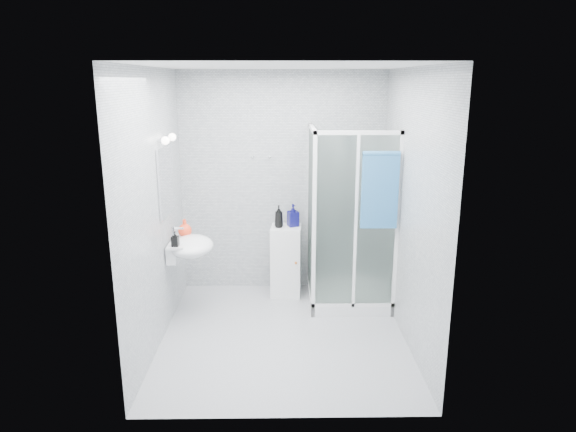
{
  "coord_description": "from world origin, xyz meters",
  "views": [
    {
      "loc": [
        -0.02,
        -4.67,
        2.48
      ],
      "look_at": [
        0.05,
        0.35,
        1.15
      ],
      "focal_mm": 32.0,
      "sensor_mm": 36.0,
      "label": 1
    }
  ],
  "objects_px": {
    "storage_cabinet": "(286,261)",
    "soap_dispenser_orange": "(185,228)",
    "hand_towel": "(380,188)",
    "wall_basin": "(189,247)",
    "shampoo_bottle_a": "(279,216)",
    "shower_enclosure": "(342,266)",
    "soap_dispenser_black": "(175,239)",
    "shampoo_bottle_b": "(293,215)"
  },
  "relations": [
    {
      "from": "shower_enclosure",
      "to": "shampoo_bottle_a",
      "type": "xyz_separation_m",
      "value": [
        -0.72,
        0.26,
        0.52
      ]
    },
    {
      "from": "soap_dispenser_orange",
      "to": "soap_dispenser_black",
      "type": "distance_m",
      "value": 0.35
    },
    {
      "from": "shower_enclosure",
      "to": "soap_dispenser_black",
      "type": "xyz_separation_m",
      "value": [
        -1.76,
        -0.51,
        0.49
      ]
    },
    {
      "from": "storage_cabinet",
      "to": "wall_basin",
      "type": "bearing_deg",
      "value": -145.69
    },
    {
      "from": "shampoo_bottle_a",
      "to": "wall_basin",
      "type": "bearing_deg",
      "value": -148.68
    },
    {
      "from": "shampoo_bottle_a",
      "to": "soap_dispenser_orange",
      "type": "distance_m",
      "value": 1.09
    },
    {
      "from": "wall_basin",
      "to": "shampoo_bottle_b",
      "type": "height_order",
      "value": "shampoo_bottle_b"
    },
    {
      "from": "hand_towel",
      "to": "shampoo_bottle_a",
      "type": "height_order",
      "value": "hand_towel"
    },
    {
      "from": "storage_cabinet",
      "to": "hand_towel",
      "type": "distance_m",
      "value": 1.53
    },
    {
      "from": "storage_cabinet",
      "to": "soap_dispenser_orange",
      "type": "height_order",
      "value": "soap_dispenser_orange"
    },
    {
      "from": "wall_basin",
      "to": "shampoo_bottle_b",
      "type": "xyz_separation_m",
      "value": [
        1.1,
        0.62,
        0.17
      ]
    },
    {
      "from": "shampoo_bottle_a",
      "to": "shampoo_bottle_b",
      "type": "distance_m",
      "value": 0.17
    },
    {
      "from": "hand_towel",
      "to": "shampoo_bottle_b",
      "type": "relative_size",
      "value": 3.04
    },
    {
      "from": "wall_basin",
      "to": "soap_dispenser_black",
      "type": "distance_m",
      "value": 0.26
    },
    {
      "from": "wall_basin",
      "to": "soap_dispenser_black",
      "type": "xyz_separation_m",
      "value": [
        -0.1,
        -0.19,
        0.14
      ]
    },
    {
      "from": "hand_towel",
      "to": "storage_cabinet",
      "type": "bearing_deg",
      "value": 144.57
    },
    {
      "from": "soap_dispenser_black",
      "to": "shampoo_bottle_b",
      "type": "bearing_deg",
      "value": 34.0
    },
    {
      "from": "storage_cabinet",
      "to": "shampoo_bottle_a",
      "type": "height_order",
      "value": "shampoo_bottle_a"
    },
    {
      "from": "shower_enclosure",
      "to": "shampoo_bottle_a",
      "type": "distance_m",
      "value": 0.92
    },
    {
      "from": "shampoo_bottle_a",
      "to": "shampoo_bottle_b",
      "type": "bearing_deg",
      "value": 17.06
    },
    {
      "from": "wall_basin",
      "to": "storage_cabinet",
      "type": "xyz_separation_m",
      "value": [
        1.02,
        0.58,
        -0.38
      ]
    },
    {
      "from": "hand_towel",
      "to": "soap_dispenser_black",
      "type": "height_order",
      "value": "hand_towel"
    },
    {
      "from": "shower_enclosure",
      "to": "shampoo_bottle_a",
      "type": "relative_size",
      "value": 7.74
    },
    {
      "from": "storage_cabinet",
      "to": "soap_dispenser_orange",
      "type": "relative_size",
      "value": 4.48
    },
    {
      "from": "hand_towel",
      "to": "soap_dispenser_black",
      "type": "xyz_separation_m",
      "value": [
        -2.06,
        -0.1,
        -0.49
      ]
    },
    {
      "from": "storage_cabinet",
      "to": "shampoo_bottle_a",
      "type": "distance_m",
      "value": 0.55
    },
    {
      "from": "storage_cabinet",
      "to": "soap_dispenser_orange",
      "type": "distance_m",
      "value": 1.29
    },
    {
      "from": "shower_enclosure",
      "to": "wall_basin",
      "type": "relative_size",
      "value": 3.57
    },
    {
      "from": "shampoo_bottle_b",
      "to": "soap_dispenser_black",
      "type": "xyz_separation_m",
      "value": [
        -1.2,
        -0.81,
        -0.03
      ]
    },
    {
      "from": "shampoo_bottle_a",
      "to": "soap_dispenser_orange",
      "type": "xyz_separation_m",
      "value": [
        -1.0,
        -0.42,
        -0.01
      ]
    },
    {
      "from": "shower_enclosure",
      "to": "shampoo_bottle_b",
      "type": "distance_m",
      "value": 0.82
    },
    {
      "from": "shampoo_bottle_a",
      "to": "hand_towel",
      "type": "bearing_deg",
      "value": -32.74
    },
    {
      "from": "wall_basin",
      "to": "soap_dispenser_black",
      "type": "height_order",
      "value": "soap_dispenser_black"
    },
    {
      "from": "shampoo_bottle_b",
      "to": "shampoo_bottle_a",
      "type": "bearing_deg",
      "value": -162.94
    },
    {
      "from": "shampoo_bottle_b",
      "to": "soap_dispenser_black",
      "type": "distance_m",
      "value": 1.45
    },
    {
      "from": "wall_basin",
      "to": "soap_dispenser_orange",
      "type": "distance_m",
      "value": 0.23
    },
    {
      "from": "shampoo_bottle_b",
      "to": "soap_dispenser_orange",
      "type": "xyz_separation_m",
      "value": [
        -1.17,
        -0.47,
        -0.01
      ]
    },
    {
      "from": "shampoo_bottle_a",
      "to": "storage_cabinet",
      "type": "bearing_deg",
      "value": 7.85
    },
    {
      "from": "soap_dispenser_orange",
      "to": "shampoo_bottle_a",
      "type": "bearing_deg",
      "value": 22.54
    },
    {
      "from": "wall_basin",
      "to": "soap_dispenser_orange",
      "type": "height_order",
      "value": "soap_dispenser_orange"
    },
    {
      "from": "shower_enclosure",
      "to": "wall_basin",
      "type": "xyz_separation_m",
      "value": [
        -1.66,
        -0.32,
        0.35
      ]
    },
    {
      "from": "storage_cabinet",
      "to": "shampoo_bottle_a",
      "type": "xyz_separation_m",
      "value": [
        -0.08,
        -0.01,
        0.55
      ]
    }
  ]
}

